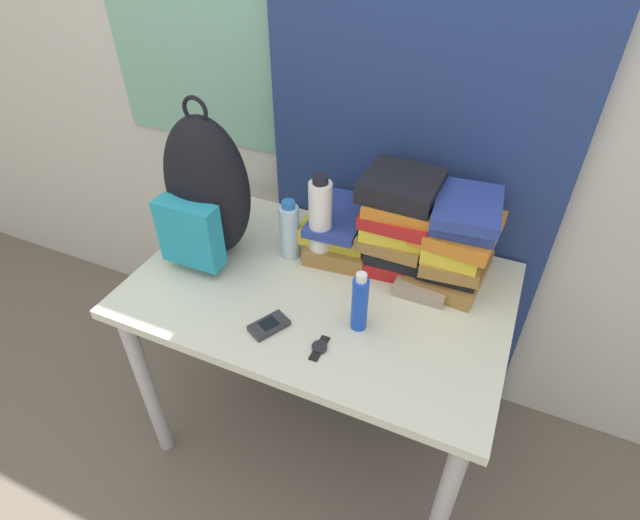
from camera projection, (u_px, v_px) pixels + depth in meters
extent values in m
plane|color=#665B51|center=(277.00, 512.00, 1.68)|extent=(12.00, 12.00, 0.00)
cube|color=beige|center=(381.00, 63.00, 1.47)|extent=(6.00, 0.05, 2.50)
cube|color=#75B299|center=(245.00, 32.00, 1.56)|extent=(1.10, 0.01, 0.80)
cube|color=navy|center=(421.00, 75.00, 1.39)|extent=(0.94, 0.04, 2.50)
cube|color=beige|center=(320.00, 290.00, 1.49)|extent=(1.10, 0.72, 0.03)
cylinder|color=#B2B2B7|center=(147.00, 387.00, 1.66)|extent=(0.05, 0.05, 0.70)
cylinder|color=#B2B2B7|center=(442.00, 509.00, 1.35)|extent=(0.05, 0.05, 0.70)
cylinder|color=#B2B2B7|center=(242.00, 278.00, 2.09)|extent=(0.05, 0.05, 0.70)
cylinder|color=#B2B2B7|center=(481.00, 351.00, 1.78)|extent=(0.05, 0.05, 0.70)
ellipsoid|color=black|center=(208.00, 188.00, 1.48)|extent=(0.27, 0.19, 0.45)
cube|color=teal|center=(190.00, 234.00, 1.46)|extent=(0.19, 0.07, 0.20)
torus|color=black|center=(195.00, 110.00, 1.33)|extent=(0.08, 0.01, 0.08)
cube|color=olive|center=(344.00, 240.00, 1.62)|extent=(0.22, 0.29, 0.05)
cube|color=yellow|center=(339.00, 226.00, 1.58)|extent=(0.22, 0.21, 0.05)
cube|color=navy|center=(340.00, 216.00, 1.56)|extent=(0.17, 0.28, 0.03)
cube|color=red|center=(396.00, 253.00, 1.57)|extent=(0.23, 0.26, 0.05)
cube|color=black|center=(401.00, 243.00, 1.54)|extent=(0.18, 0.24, 0.05)
cube|color=olive|center=(398.00, 231.00, 1.51)|extent=(0.20, 0.25, 0.04)
cube|color=yellow|center=(401.00, 221.00, 1.48)|extent=(0.22, 0.25, 0.04)
cube|color=red|center=(403.00, 209.00, 1.46)|extent=(0.20, 0.25, 0.04)
cube|color=orange|center=(406.00, 201.00, 1.43)|extent=(0.22, 0.24, 0.03)
cube|color=black|center=(402.00, 186.00, 1.41)|extent=(0.22, 0.21, 0.06)
cube|color=olive|center=(449.00, 270.00, 1.51)|extent=(0.22, 0.28, 0.04)
cube|color=black|center=(452.00, 260.00, 1.49)|extent=(0.17, 0.23, 0.02)
cube|color=olive|center=(453.00, 253.00, 1.46)|extent=(0.19, 0.25, 0.04)
cube|color=yellow|center=(456.00, 241.00, 1.43)|extent=(0.16, 0.23, 0.05)
cube|color=orange|center=(459.00, 228.00, 1.40)|extent=(0.24, 0.26, 0.04)
cube|color=navy|center=(467.00, 216.00, 1.38)|extent=(0.18, 0.22, 0.04)
cube|color=navy|center=(468.00, 206.00, 1.35)|extent=(0.20, 0.25, 0.03)
cylinder|color=silver|center=(290.00, 232.00, 1.55)|extent=(0.06, 0.06, 0.18)
cylinder|color=#286BB7|center=(288.00, 205.00, 1.48)|extent=(0.04, 0.04, 0.02)
cylinder|color=white|center=(320.00, 224.00, 1.49)|extent=(0.07, 0.07, 0.28)
cylinder|color=black|center=(320.00, 180.00, 1.40)|extent=(0.05, 0.05, 0.02)
cylinder|color=blue|center=(360.00, 304.00, 1.30)|extent=(0.04, 0.04, 0.16)
cylinder|color=white|center=(362.00, 278.00, 1.25)|extent=(0.03, 0.03, 0.02)
cube|color=#2D2D33|center=(269.00, 326.00, 1.35)|extent=(0.10, 0.12, 0.02)
cube|color=black|center=(269.00, 323.00, 1.34)|extent=(0.06, 0.06, 0.00)
cube|color=gray|center=(419.00, 292.00, 1.44)|extent=(0.15, 0.06, 0.04)
cube|color=black|center=(319.00, 348.00, 1.29)|extent=(0.02, 0.09, 0.00)
cylinder|color=#232328|center=(319.00, 347.00, 1.29)|extent=(0.04, 0.04, 0.01)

